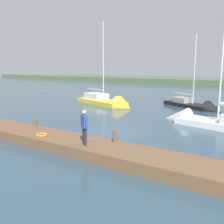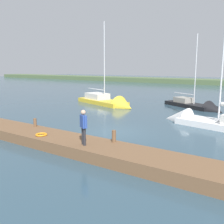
{
  "view_description": "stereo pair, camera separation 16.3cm",
  "coord_description": "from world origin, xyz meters",
  "px_view_note": "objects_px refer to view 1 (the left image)",
  "views": [
    {
      "loc": [
        -9.67,
        14.5,
        4.47
      ],
      "look_at": [
        0.36,
        -0.31,
        1.32
      ],
      "focal_mm": 41.59,
      "sensor_mm": 36.0,
      "label": 1
    },
    {
      "loc": [
        -9.8,
        14.41,
        4.47
      ],
      "look_at": [
        0.36,
        -0.31,
        1.32
      ],
      "focal_mm": 41.59,
      "sensor_mm": 36.0,
      "label": 2
    }
  ],
  "objects_px": {
    "mooring_post_far": "(115,136)",
    "sailboat_mid_channel": "(207,124)",
    "sailboat_near_dock": "(109,103)",
    "person_on_dock": "(84,125)",
    "life_ring_buoy": "(42,135)",
    "sailboat_far_left": "(197,107)",
    "mooring_post_near": "(35,123)"
  },
  "relations": [
    {
      "from": "sailboat_far_left",
      "to": "person_on_dock",
      "type": "height_order",
      "value": "sailboat_far_left"
    },
    {
      "from": "life_ring_buoy",
      "to": "sailboat_mid_channel",
      "type": "relative_size",
      "value": 0.06
    },
    {
      "from": "sailboat_near_dock",
      "to": "sailboat_far_left",
      "type": "distance_m",
      "value": 9.84
    },
    {
      "from": "life_ring_buoy",
      "to": "sailboat_near_dock",
      "type": "height_order",
      "value": "sailboat_near_dock"
    },
    {
      "from": "mooring_post_far",
      "to": "sailboat_near_dock",
      "type": "height_order",
      "value": "sailboat_near_dock"
    },
    {
      "from": "sailboat_near_dock",
      "to": "sailboat_mid_channel",
      "type": "relative_size",
      "value": 0.94
    },
    {
      "from": "mooring_post_near",
      "to": "person_on_dock",
      "type": "distance_m",
      "value": 5.47
    },
    {
      "from": "mooring_post_far",
      "to": "sailboat_mid_channel",
      "type": "distance_m",
      "value": 9.61
    },
    {
      "from": "mooring_post_far",
      "to": "life_ring_buoy",
      "type": "height_order",
      "value": "mooring_post_far"
    },
    {
      "from": "mooring_post_near",
      "to": "sailboat_near_dock",
      "type": "bearing_deg",
      "value": -74.96
    },
    {
      "from": "sailboat_far_left",
      "to": "sailboat_mid_channel",
      "type": "distance_m",
      "value": 8.41
    },
    {
      "from": "sailboat_mid_channel",
      "to": "person_on_dock",
      "type": "relative_size",
      "value": 6.36
    },
    {
      "from": "sailboat_near_dock",
      "to": "person_on_dock",
      "type": "bearing_deg",
      "value": -40.98
    },
    {
      "from": "mooring_post_near",
      "to": "sailboat_mid_channel",
      "type": "xyz_separation_m",
      "value": [
        -8.6,
        -9.28,
        -0.71
      ]
    },
    {
      "from": "mooring_post_far",
      "to": "sailboat_mid_channel",
      "type": "relative_size",
      "value": 0.06
    },
    {
      "from": "sailboat_near_dock",
      "to": "sailboat_mid_channel",
      "type": "xyz_separation_m",
      "value": [
        -12.3,
        4.47,
        -0.06
      ]
    },
    {
      "from": "mooring_post_far",
      "to": "sailboat_mid_channel",
      "type": "height_order",
      "value": "sailboat_mid_channel"
    },
    {
      "from": "life_ring_buoy",
      "to": "sailboat_far_left",
      "type": "xyz_separation_m",
      "value": [
        -3.47,
        -18.38,
        -0.53
      ]
    },
    {
      "from": "person_on_dock",
      "to": "mooring_post_far",
      "type": "bearing_deg",
      "value": -7.93
    },
    {
      "from": "sailboat_far_left",
      "to": "sailboat_mid_channel",
      "type": "relative_size",
      "value": 0.78
    },
    {
      "from": "person_on_dock",
      "to": "mooring_post_near",
      "type": "bearing_deg",
      "value": 106.29
    },
    {
      "from": "mooring_post_far",
      "to": "sailboat_far_left",
      "type": "distance_m",
      "value": 17.15
    },
    {
      "from": "sailboat_mid_channel",
      "to": "sailboat_near_dock",
      "type": "bearing_deg",
      "value": -8.34
    },
    {
      "from": "life_ring_buoy",
      "to": "person_on_dock",
      "type": "distance_m",
      "value": 3.34
    },
    {
      "from": "life_ring_buoy",
      "to": "mooring_post_near",
      "type": "bearing_deg",
      "value": -31.25
    },
    {
      "from": "sailboat_near_dock",
      "to": "sailboat_mid_channel",
      "type": "bearing_deg",
      "value": -1.78
    },
    {
      "from": "sailboat_near_dock",
      "to": "person_on_dock",
      "type": "distance_m",
      "value": 17.54
    },
    {
      "from": "sailboat_far_left",
      "to": "person_on_dock",
      "type": "distance_m",
      "value": 18.44
    },
    {
      "from": "person_on_dock",
      "to": "life_ring_buoy",
      "type": "bearing_deg",
      "value": 119.81
    },
    {
      "from": "sailboat_far_left",
      "to": "sailboat_mid_channel",
      "type": "height_order",
      "value": "sailboat_mid_channel"
    },
    {
      "from": "mooring_post_far",
      "to": "sailboat_far_left",
      "type": "height_order",
      "value": "sailboat_far_left"
    },
    {
      "from": "life_ring_buoy",
      "to": "sailboat_near_dock",
      "type": "xyz_separation_m",
      "value": [
        5.78,
        -15.01,
        -0.44
      ]
    }
  ]
}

